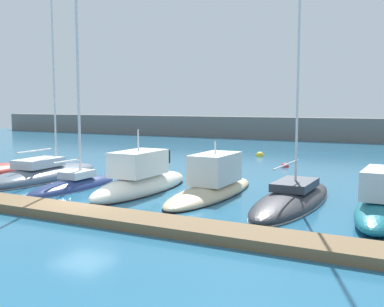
% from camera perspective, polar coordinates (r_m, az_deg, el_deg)
% --- Properties ---
extents(ground_plane, '(120.00, 120.00, 0.00)m').
position_cam_1_polar(ground_plane, '(21.30, -13.30, -6.59)').
color(ground_plane, '#236084').
extents(dock_pier, '(29.65, 1.84, 0.36)m').
position_cam_1_polar(dock_pier, '(20.25, -15.92, -6.79)').
color(dock_pier, brown).
rests_on(dock_pier, ground_plane).
extents(breakwater_seawall, '(108.00, 2.69, 2.94)m').
position_cam_1_polar(breakwater_seawall, '(61.77, 14.79, 2.96)').
color(breakwater_seawall, slate).
rests_on(breakwater_seawall, ground_plane).
extents(sailboat_slate_second, '(3.57, 9.56, 16.92)m').
position_cam_1_polar(sailboat_slate_second, '(29.97, -17.93, -2.39)').
color(sailboat_slate_second, slate).
rests_on(sailboat_slate_second, ground_plane).
extents(sailboat_navy_third, '(2.09, 6.90, 11.77)m').
position_cam_1_polar(sailboat_navy_third, '(26.29, -14.39, -3.81)').
color(sailboat_navy_third, navy).
rests_on(sailboat_navy_third, ground_plane).
extents(motorboat_ivory_fourth, '(2.33, 8.44, 3.73)m').
position_cam_1_polar(motorboat_ivory_fourth, '(24.62, -6.27, -3.43)').
color(motorboat_ivory_fourth, silver).
rests_on(motorboat_ivory_fourth, ground_plane).
extents(motorboat_sand_fifth, '(2.57, 9.18, 3.04)m').
position_cam_1_polar(motorboat_sand_fifth, '(23.73, 2.58, -3.91)').
color(motorboat_sand_fifth, beige).
rests_on(motorboat_sand_fifth, ground_plane).
extents(sailboat_charcoal_sixth, '(2.58, 9.67, 18.14)m').
position_cam_1_polar(sailboat_charcoal_sixth, '(22.10, 12.35, -5.37)').
color(sailboat_charcoal_sixth, '#2D2D33').
rests_on(sailboat_charcoal_sixth, ground_plane).
extents(mooring_buoy_yellow, '(0.77, 0.77, 0.77)m').
position_cam_1_polar(mooring_buoy_yellow, '(41.78, 8.40, -0.32)').
color(mooring_buoy_yellow, yellow).
rests_on(mooring_buoy_yellow, ground_plane).
extents(mooring_buoy_red, '(0.61, 0.61, 0.61)m').
position_cam_1_polar(mooring_buoy_red, '(34.84, 11.43, -1.65)').
color(mooring_buoy_red, red).
rests_on(mooring_buoy_red, ground_plane).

